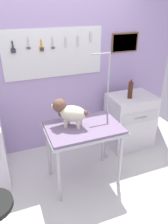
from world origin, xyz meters
TOP-DOWN VIEW (x-y plane):
  - ground at (0.00, 0.00)m, footprint 4.40×4.00m
  - rear_wall_panel at (0.01, 1.28)m, footprint 4.00×0.11m
  - grooming_table at (0.10, 0.33)m, footprint 0.91×0.61m
  - grooming_arm at (0.56, 0.65)m, footprint 0.30×0.11m
  - dog at (-0.05, 0.42)m, footprint 0.43×0.35m
  - cabinet_right at (1.09, 0.83)m, footprint 0.68×0.54m
  - soda_bottle at (1.01, 0.78)m, footprint 0.07×0.07m

SIDE VIEW (x-z plane):
  - ground at x=0.00m, z-range -0.04..0.00m
  - cabinet_right at x=1.09m, z-range 0.00..0.86m
  - grooming_table at x=0.10m, z-range 0.32..1.13m
  - grooming_arm at x=0.56m, z-range -0.05..1.53m
  - dog at x=-0.05m, z-range 0.82..1.15m
  - soda_bottle at x=1.01m, z-range 0.85..1.13m
  - rear_wall_panel at x=0.01m, z-range 0.01..2.31m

